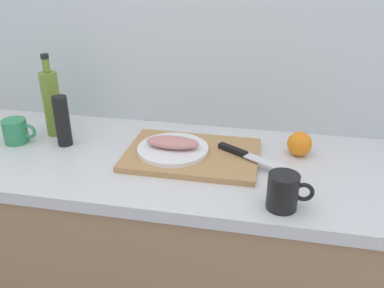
# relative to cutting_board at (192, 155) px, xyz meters

# --- Properties ---
(back_wall) EXTENTS (3.20, 0.05, 2.50)m
(back_wall) POSITION_rel_cutting_board_xyz_m (-0.06, 0.30, 0.34)
(back_wall) COLOR silver
(back_wall) RESTS_ON ground_plane
(kitchen_counter) EXTENTS (2.00, 0.60, 0.90)m
(kitchen_counter) POSITION_rel_cutting_board_xyz_m (-0.06, -0.02, -0.46)
(kitchen_counter) COLOR #9E7A56
(kitchen_counter) RESTS_ON ground_plane
(cutting_board) EXTENTS (0.44, 0.31, 0.02)m
(cutting_board) POSITION_rel_cutting_board_xyz_m (0.00, 0.00, 0.00)
(cutting_board) COLOR tan
(cutting_board) RESTS_ON kitchen_counter
(white_plate) EXTENTS (0.24, 0.24, 0.01)m
(white_plate) POSITION_rel_cutting_board_xyz_m (-0.06, -0.01, 0.02)
(white_plate) COLOR white
(white_plate) RESTS_ON cutting_board
(fish_fillet) EXTENTS (0.18, 0.08, 0.04)m
(fish_fillet) POSITION_rel_cutting_board_xyz_m (-0.06, -0.01, 0.04)
(fish_fillet) COLOR tan
(fish_fillet) RESTS_ON white_plate
(chef_knife) EXTENTS (0.26, 0.17, 0.02)m
(chef_knife) POSITION_rel_cutting_board_xyz_m (0.18, -0.00, 0.02)
(chef_knife) COLOR silver
(chef_knife) RESTS_ON cutting_board
(olive_oil_bottle) EXTENTS (0.06, 0.06, 0.30)m
(olive_oil_bottle) POSITION_rel_cutting_board_xyz_m (-0.54, 0.09, 0.12)
(olive_oil_bottle) COLOR olive
(olive_oil_bottle) RESTS_ON kitchen_counter
(coffee_mug_0) EXTENTS (0.12, 0.08, 0.10)m
(coffee_mug_0) POSITION_rel_cutting_board_xyz_m (0.30, -0.24, 0.04)
(coffee_mug_0) COLOR black
(coffee_mug_0) RESTS_ON kitchen_counter
(coffee_mug_1) EXTENTS (0.13, 0.09, 0.09)m
(coffee_mug_1) POSITION_rel_cutting_board_xyz_m (-0.65, -0.01, 0.03)
(coffee_mug_1) COLOR #338C59
(coffee_mug_1) RESTS_ON kitchen_counter
(orange_0) EXTENTS (0.08, 0.08, 0.08)m
(orange_0) POSITION_rel_cutting_board_xyz_m (0.35, 0.09, 0.03)
(orange_0) COLOR orange
(orange_0) RESTS_ON kitchen_counter
(pepper_mill) EXTENTS (0.05, 0.05, 0.18)m
(pepper_mill) POSITION_rel_cutting_board_xyz_m (-0.47, 0.01, 0.08)
(pepper_mill) COLOR black
(pepper_mill) RESTS_ON kitchen_counter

